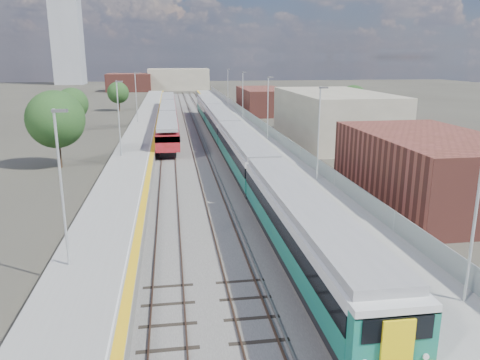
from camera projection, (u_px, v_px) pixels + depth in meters
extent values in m
plane|color=#47443A|center=(209.00, 138.00, 64.48)|extent=(320.00, 320.00, 0.00)
cube|color=#565451|center=(191.00, 135.00, 66.55)|extent=(10.50, 155.00, 0.06)
cube|color=#4C3323|center=(211.00, 131.00, 69.35)|extent=(0.07, 160.00, 0.14)
cube|color=#4C3323|center=(221.00, 131.00, 69.55)|extent=(0.07, 160.00, 0.14)
cube|color=#4C3323|center=(187.00, 132.00, 68.85)|extent=(0.07, 160.00, 0.14)
cube|color=#4C3323|center=(197.00, 131.00, 69.06)|extent=(0.07, 160.00, 0.14)
cube|color=#4C3323|center=(163.00, 132.00, 68.36)|extent=(0.07, 160.00, 0.14)
cube|color=#4C3323|center=(173.00, 132.00, 68.56)|extent=(0.07, 160.00, 0.14)
cube|color=gray|center=(209.00, 131.00, 69.30)|extent=(0.08, 160.00, 0.10)
cube|color=gray|center=(199.00, 131.00, 69.11)|extent=(0.08, 160.00, 0.10)
cube|color=slate|center=(243.00, 130.00, 67.49)|extent=(4.70, 155.00, 1.00)
cube|color=gray|center=(243.00, 127.00, 67.36)|extent=(4.70, 155.00, 0.03)
cube|color=gold|center=(229.00, 127.00, 67.06)|extent=(0.40, 155.00, 0.01)
cube|color=gray|center=(258.00, 122.00, 67.52)|extent=(0.06, 155.00, 1.20)
cylinder|color=#9EA0A3|center=(476.00, 214.00, 18.28)|extent=(0.12, 0.12, 7.50)
cylinder|color=#9EA0A3|center=(319.00, 134.00, 37.42)|extent=(0.12, 0.12, 7.50)
cube|color=#4C4C4F|center=(324.00, 88.00, 36.52)|extent=(0.70, 0.18, 0.14)
cylinder|color=#9EA0A3|center=(268.00, 108.00, 56.55)|extent=(0.12, 0.12, 7.50)
cube|color=#4C4C4F|center=(270.00, 77.00, 55.66)|extent=(0.70, 0.18, 0.14)
cylinder|color=#9EA0A3|center=(243.00, 95.00, 75.68)|extent=(0.12, 0.12, 7.50)
cube|color=#4C4C4F|center=(244.00, 72.00, 74.79)|extent=(0.70, 0.18, 0.14)
cylinder|color=#9EA0A3|center=(228.00, 88.00, 94.82)|extent=(0.12, 0.12, 7.50)
cube|color=#4C4C4F|center=(229.00, 69.00, 93.93)|extent=(0.70, 0.18, 0.14)
cube|color=slate|center=(143.00, 133.00, 65.47)|extent=(4.30, 155.00, 1.00)
cube|color=gray|center=(143.00, 129.00, 65.34)|extent=(4.30, 155.00, 0.03)
cube|color=gold|center=(156.00, 129.00, 65.60)|extent=(0.45, 155.00, 0.01)
cube|color=silver|center=(154.00, 129.00, 65.55)|extent=(0.08, 155.00, 0.01)
cylinder|color=#9EA0A3|center=(62.00, 190.00, 21.64)|extent=(0.12, 0.12, 7.50)
cube|color=#4C4C4F|center=(60.00, 111.00, 20.75)|extent=(0.70, 0.18, 0.14)
cylinder|color=#9EA0A3|center=(119.00, 119.00, 46.52)|extent=(0.12, 0.12, 7.50)
cube|color=#4C4C4F|center=(119.00, 82.00, 45.63)|extent=(0.70, 0.18, 0.14)
cylinder|color=#9EA0A3|center=(136.00, 97.00, 71.39)|extent=(0.12, 0.12, 7.50)
cube|color=#4C4C4F|center=(137.00, 73.00, 70.50)|extent=(0.70, 0.18, 0.14)
cube|color=brown|center=(428.00, 169.00, 35.19)|extent=(9.00, 16.00, 5.20)
cube|color=gray|center=(333.00, 117.00, 61.15)|extent=(11.00, 22.00, 6.40)
cube|color=brown|center=(262.00, 101.00, 92.50)|extent=(8.00, 18.00, 4.80)
cube|color=gray|center=(179.00, 79.00, 158.98)|extent=(20.00, 14.00, 7.00)
cube|color=brown|center=(129.00, 82.00, 152.11)|extent=(14.00, 12.00, 5.60)
cube|color=gray|center=(67.00, 33.00, 186.96)|extent=(11.00, 11.00, 40.00)
cube|color=black|center=(302.00, 251.00, 24.48)|extent=(2.72, 19.50, 0.46)
cube|color=#136361|center=(303.00, 237.00, 24.27)|extent=(2.82, 19.50, 1.14)
cube|color=black|center=(304.00, 221.00, 24.04)|extent=(2.88, 19.50, 0.78)
cube|color=silver|center=(304.00, 209.00, 23.89)|extent=(2.82, 19.50, 0.48)
cube|color=gray|center=(304.00, 201.00, 23.78)|extent=(2.50, 19.50, 0.40)
cube|color=black|center=(244.00, 166.00, 43.61)|extent=(2.72, 19.50, 0.46)
cube|color=#136361|center=(244.00, 158.00, 43.41)|extent=(2.82, 19.50, 1.14)
cube|color=black|center=(244.00, 148.00, 43.18)|extent=(2.88, 19.50, 0.78)
cube|color=silver|center=(244.00, 142.00, 43.02)|extent=(2.82, 19.50, 0.48)
cube|color=gray|center=(244.00, 137.00, 42.91)|extent=(2.50, 19.50, 0.40)
cube|color=black|center=(221.00, 133.00, 62.74)|extent=(2.72, 19.50, 0.46)
cube|color=#136361|center=(221.00, 127.00, 62.54)|extent=(2.82, 19.50, 1.14)
cube|color=black|center=(221.00, 120.00, 62.31)|extent=(2.88, 19.50, 0.78)
cube|color=silver|center=(221.00, 116.00, 62.15)|extent=(2.82, 19.50, 0.48)
cube|color=gray|center=(221.00, 112.00, 62.05)|extent=(2.50, 19.50, 0.40)
cube|color=black|center=(209.00, 115.00, 81.88)|extent=(2.72, 19.50, 0.46)
cube|color=#136361|center=(209.00, 111.00, 81.67)|extent=(2.82, 19.50, 1.14)
cube|color=black|center=(208.00, 106.00, 81.45)|extent=(2.88, 19.50, 0.78)
cube|color=silver|center=(208.00, 102.00, 81.29)|extent=(2.82, 19.50, 0.48)
cube|color=gray|center=(208.00, 99.00, 81.18)|extent=(2.50, 19.50, 0.40)
cube|color=#136361|center=(392.00, 341.00, 14.59)|extent=(2.80, 0.60, 2.10)
cube|color=black|center=(398.00, 329.00, 14.14)|extent=(2.30, 0.06, 0.80)
cube|color=yellow|center=(397.00, 351.00, 14.26)|extent=(1.05, 0.10, 2.10)
cube|color=black|center=(168.00, 143.00, 57.85)|extent=(1.77, 15.02, 0.61)
cube|color=maroon|center=(168.00, 131.00, 57.47)|extent=(2.60, 17.67, 1.86)
cube|color=black|center=(168.00, 128.00, 57.35)|extent=(2.66, 17.67, 0.65)
cube|color=gray|center=(167.00, 120.00, 57.12)|extent=(2.32, 17.67, 0.37)
cube|color=black|center=(168.00, 123.00, 75.23)|extent=(1.77, 15.02, 0.61)
cube|color=maroon|center=(168.00, 114.00, 74.85)|extent=(2.60, 17.67, 1.86)
cube|color=black|center=(168.00, 111.00, 74.74)|extent=(2.66, 17.67, 0.65)
cube|color=gray|center=(168.00, 105.00, 74.50)|extent=(2.32, 17.67, 0.37)
cube|color=black|center=(168.00, 111.00, 92.61)|extent=(1.77, 15.02, 0.61)
cube|color=maroon|center=(168.00, 103.00, 92.23)|extent=(2.60, 17.67, 1.86)
cube|color=black|center=(168.00, 101.00, 92.12)|extent=(2.66, 17.67, 0.65)
cube|color=gray|center=(168.00, 96.00, 91.88)|extent=(2.32, 17.67, 0.37)
cylinder|color=#382619|center=(59.00, 154.00, 46.65)|extent=(0.44, 0.44, 2.68)
sphere|color=#19411A|center=(56.00, 119.00, 45.76)|extent=(5.66, 5.66, 5.66)
cylinder|color=#382619|center=(74.00, 123.00, 69.97)|extent=(0.44, 0.44, 2.24)
sphere|color=#19411A|center=(72.00, 104.00, 69.22)|extent=(4.73, 4.73, 4.73)
cylinder|color=#382619|center=(119.00, 106.00, 95.99)|extent=(0.44, 0.44, 2.07)
sphere|color=#19411A|center=(118.00, 93.00, 95.31)|extent=(4.37, 4.37, 4.37)
cylinder|color=#382619|center=(352.00, 118.00, 75.70)|extent=(0.44, 0.44, 2.26)
sphere|color=#19411A|center=(353.00, 100.00, 74.95)|extent=(4.76, 4.76, 4.76)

